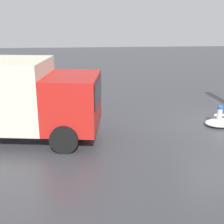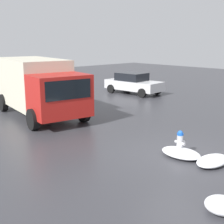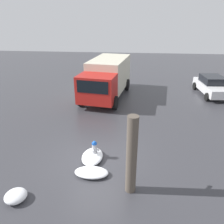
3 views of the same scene
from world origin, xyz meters
name	(u,v)px [view 3 (image 3 of 3)]	position (x,y,z in m)	size (l,w,h in m)	color
ground_plane	(95,158)	(0.00, 0.00, 0.00)	(60.00, 60.00, 0.00)	#38383D
fire_hydrant	(95,149)	(0.00, 0.00, 0.43)	(0.41, 0.31, 0.84)	#B7B7BC
tree_trunk	(132,156)	(-1.79, -1.60, 1.47)	(0.56, 0.37, 2.92)	brown
delivery_truck	(107,77)	(8.09, 0.45, 1.52)	(6.71, 3.43, 2.76)	red
parked_car	(212,86)	(9.24, -7.69, 0.74)	(4.15, 2.20, 1.45)	silver
snow_pile_by_hydrant	(92,157)	(-0.12, 0.08, 0.13)	(1.35, 0.89, 0.26)	white
snow_pile_curbside	(91,172)	(-1.15, -0.07, 0.12)	(0.75, 1.33, 0.25)	white
snow_pile_by_tree	(16,196)	(-2.65, 2.22, 0.17)	(0.74, 0.74, 0.34)	white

